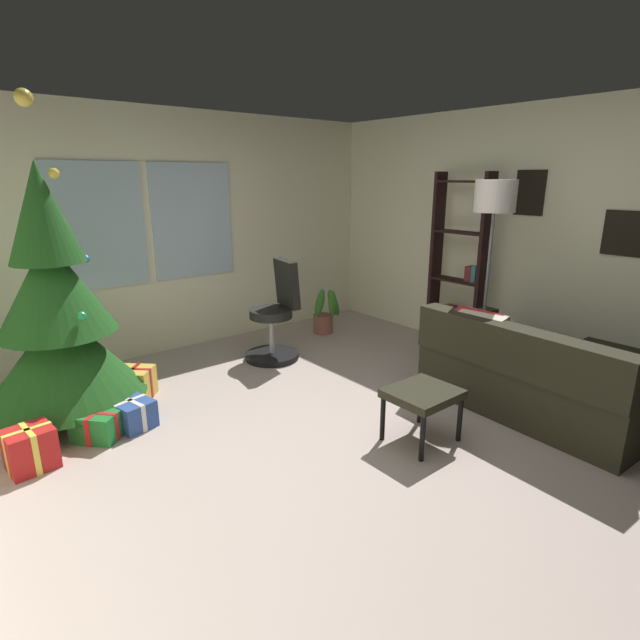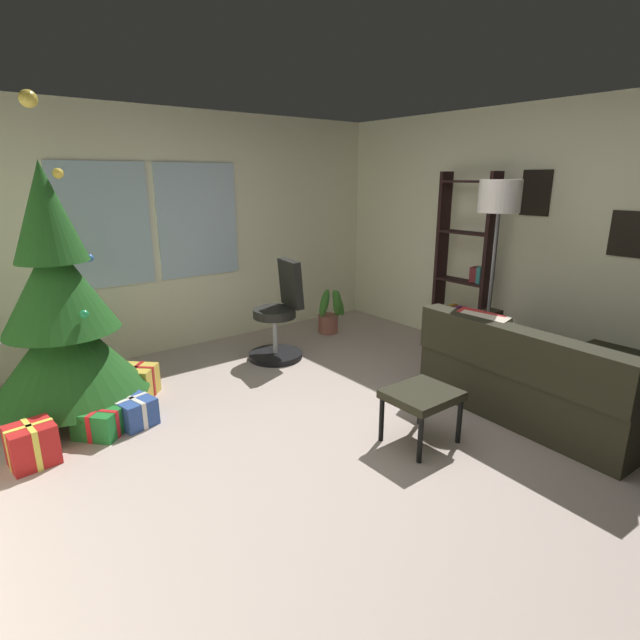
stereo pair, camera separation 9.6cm
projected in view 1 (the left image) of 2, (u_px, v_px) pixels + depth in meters
ground_plane at (349, 442)px, 3.65m from camera, size 4.89×5.31×0.10m
wall_back_with_windows at (179, 233)px, 5.28m from camera, size 4.89×0.12×2.52m
wall_right_with_frames at (539, 239)px, 4.81m from camera, size 0.12×5.31×2.52m
couch at (556, 376)px, 4.02m from camera, size 1.67×1.81×0.80m
footstool at (423, 397)px, 3.49m from camera, size 0.48×0.42×0.40m
holiday_tree at (58, 318)px, 3.73m from camera, size 1.18×1.18×2.42m
gift_box_red at (30, 449)px, 3.20m from camera, size 0.31×0.28×0.29m
gift_box_green at (97, 426)px, 3.57m from camera, size 0.38×0.39×0.21m
gift_box_gold at (134, 383)px, 4.24m from camera, size 0.41×0.41×0.27m
gift_box_blue at (131, 413)px, 3.76m from camera, size 0.33×0.38×0.22m
office_chair at (276, 320)px, 5.10m from camera, size 0.56×0.56×1.03m
bookshelf at (458, 275)px, 5.29m from camera, size 0.18×0.64×1.90m
floor_lamp at (494, 211)px, 4.37m from camera, size 0.36×0.36×1.82m
potted_plant at (326, 315)px, 5.94m from camera, size 0.36×0.38×0.60m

